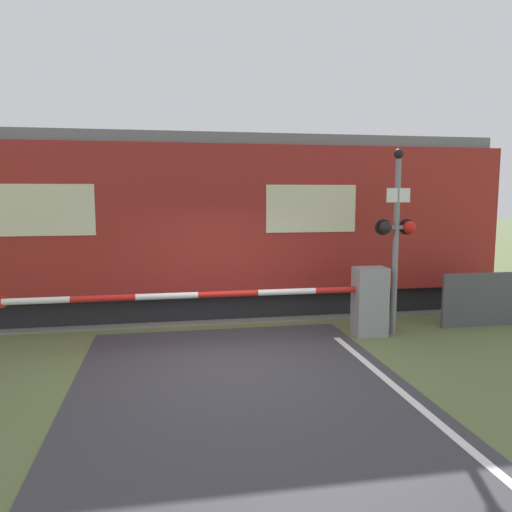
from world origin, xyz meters
name	(u,v)px	position (x,y,z in m)	size (l,w,h in m)	color
ground_plane	(232,363)	(0.00, 0.00, 0.00)	(80.00, 80.00, 0.00)	#5B6B3D
track_bed	(210,307)	(0.00, 3.99, 0.02)	(36.00, 3.20, 0.13)	slate
train	(59,225)	(-3.30, 3.98, 2.01)	(19.36, 2.99, 3.93)	black
crossing_barrier	(339,300)	(2.19, 1.14, 0.70)	(6.90, 0.44, 1.31)	gray
signal_post	(396,231)	(3.28, 1.14, 1.99)	(0.78, 0.26, 3.51)	gray
roadside_fence	(497,299)	(5.64, 1.35, 0.55)	(2.44, 0.06, 1.10)	#4C4C51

